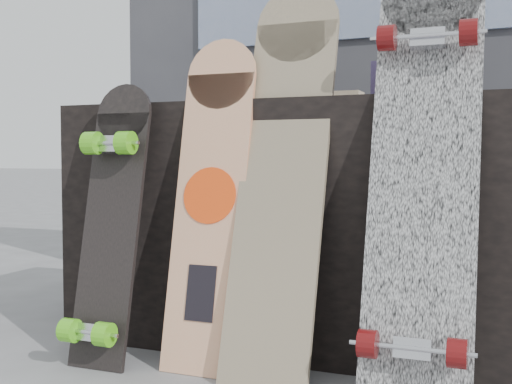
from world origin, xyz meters
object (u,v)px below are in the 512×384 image
at_px(vendor_table, 313,224).
at_px(longboard_celtic, 284,161).
at_px(skateboard_dark, 109,220).
at_px(longboard_cascadia, 424,153).
at_px(longboard_geisha, 211,191).

height_order(vendor_table, longboard_celtic, longboard_celtic).
xyz_separation_m(longboard_celtic, skateboard_dark, (-0.52, -0.12, -0.18)).
distance_m(vendor_table, longboard_cascadia, 0.59).
bearing_deg(vendor_table, longboard_cascadia, -40.85).
bearing_deg(longboard_geisha, vendor_table, 59.32).
distance_m(longboard_cascadia, skateboard_dark, 0.94).
bearing_deg(vendor_table, longboard_celtic, -88.05).
height_order(longboard_celtic, skateboard_dark, longboard_celtic).
relative_size(longboard_cascadia, skateboard_dark, 1.42).
xyz_separation_m(longboard_celtic, longboard_cascadia, (0.40, -0.03, 0.02)).
bearing_deg(longboard_celtic, longboard_cascadia, -3.82).
height_order(longboard_geisha, longboard_cascadia, longboard_cascadia).
relative_size(longboard_celtic, skateboard_dark, 1.35).
bearing_deg(longboard_celtic, longboard_geisha, -173.14).
bearing_deg(vendor_table, skateboard_dark, -138.50).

